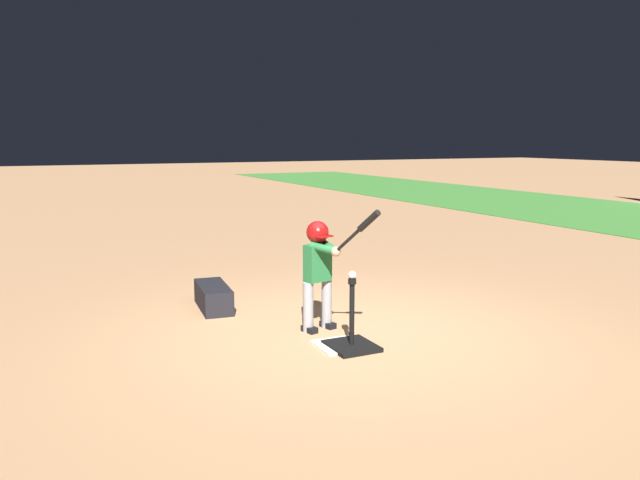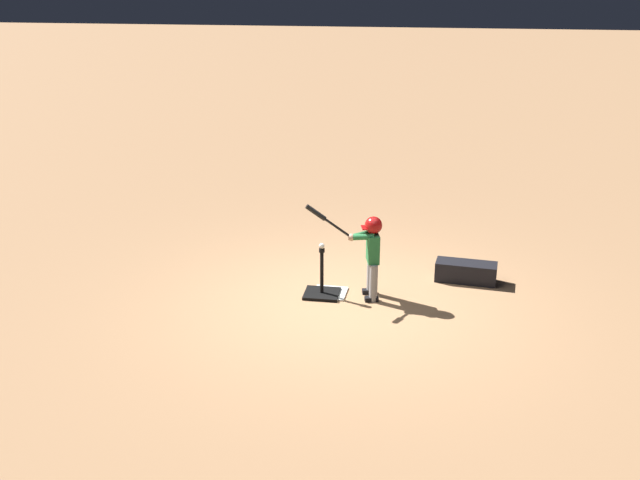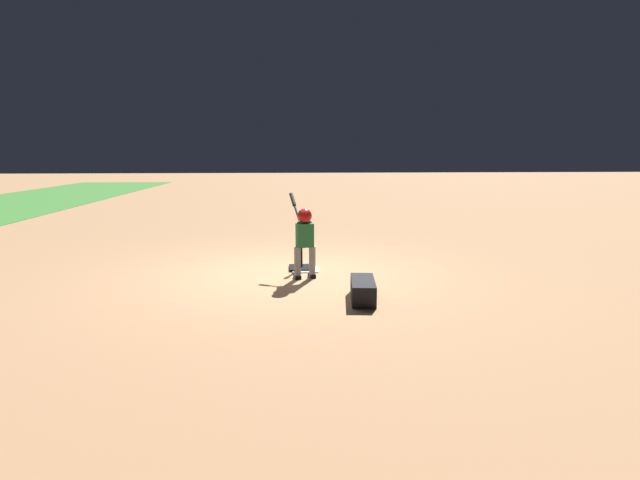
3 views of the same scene
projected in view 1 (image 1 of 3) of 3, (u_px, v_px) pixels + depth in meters
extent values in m
plane|color=#AD7F56|center=(352.00, 334.00, 6.30)|extent=(90.00, 90.00, 0.00)
cube|color=white|center=(340.00, 345.00, 5.95)|extent=(0.45, 0.45, 0.02)
cube|color=black|center=(352.00, 346.00, 5.89)|extent=(0.47, 0.42, 0.04)
cylinder|color=black|center=(352.00, 314.00, 5.84)|extent=(0.05, 0.05, 0.58)
cylinder|color=black|center=(352.00, 281.00, 5.78)|extent=(0.08, 0.08, 0.05)
cylinder|color=gray|center=(327.00, 303.00, 6.50)|extent=(0.13, 0.13, 0.52)
cube|color=black|center=(328.00, 325.00, 6.53)|extent=(0.20, 0.13, 0.06)
cylinder|color=gray|center=(308.00, 307.00, 6.35)|extent=(0.13, 0.13, 0.52)
cube|color=black|center=(309.00, 329.00, 6.37)|extent=(0.20, 0.13, 0.06)
cube|color=#236B38|center=(318.00, 263.00, 6.36)|extent=(0.20, 0.30, 0.38)
sphere|color=tan|center=(317.00, 234.00, 6.31)|extent=(0.20, 0.20, 0.20)
sphere|color=maroon|center=(317.00, 232.00, 6.30)|extent=(0.23, 0.23, 0.23)
cube|color=maroon|center=(324.00, 236.00, 6.24)|extent=(0.15, 0.19, 0.01)
cylinder|color=#236B38|center=(330.00, 247.00, 6.25)|extent=(0.31, 0.10, 0.11)
cylinder|color=#236B38|center=(323.00, 248.00, 6.19)|extent=(0.30, 0.22, 0.11)
sphere|color=tan|center=(336.00, 252.00, 6.11)|extent=(0.10, 0.10, 0.10)
cylinder|color=black|center=(355.00, 233.00, 5.86)|extent=(0.57, 0.17, 0.45)
cylinder|color=black|center=(369.00, 221.00, 5.70)|extent=(0.28, 0.12, 0.23)
cylinder|color=black|center=(335.00, 253.00, 6.13)|extent=(0.05, 0.06, 0.05)
sphere|color=white|center=(352.00, 275.00, 5.77)|extent=(0.07, 0.07, 0.07)
cube|color=black|center=(213.00, 297.00, 7.24)|extent=(0.87, 0.41, 0.28)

